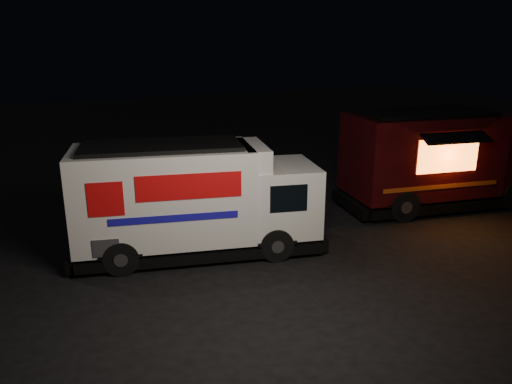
% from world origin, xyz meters
% --- Properties ---
extents(ground, '(80.00, 80.00, 0.00)m').
position_xyz_m(ground, '(0.00, 0.00, 0.00)').
color(ground, black).
rests_on(ground, ground).
extents(white_truck, '(7.20, 4.18, 3.09)m').
position_xyz_m(white_truck, '(-2.18, 1.28, 1.55)').
color(white_truck, silver).
rests_on(white_truck, ground).
extents(red_truck, '(7.71, 4.28, 3.39)m').
position_xyz_m(red_truck, '(6.98, 1.02, 1.70)').
color(red_truck, '#34090A').
rests_on(red_truck, ground).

